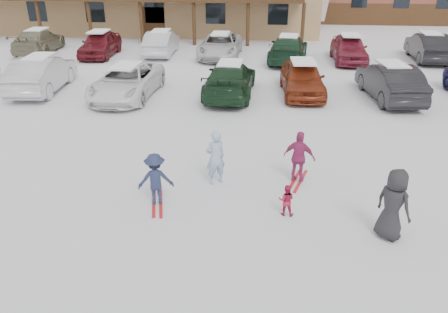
# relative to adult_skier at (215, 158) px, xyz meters

# --- Properties ---
(ground) EXTENTS (160.00, 160.00, 0.00)m
(ground) POSITION_rel_adult_skier_xyz_m (-0.03, -1.41, -0.76)
(ground) COLOR white
(ground) RESTS_ON ground
(adult_skier) EXTENTS (0.67, 0.60, 1.53)m
(adult_skier) POSITION_rel_adult_skier_xyz_m (0.00, 0.00, 0.00)
(adult_skier) COLOR #97ACCF
(adult_skier) RESTS_ON ground
(toddler_red) EXTENTS (0.42, 0.35, 0.80)m
(toddler_red) POSITION_rel_adult_skier_xyz_m (1.86, -1.43, -0.36)
(toddler_red) COLOR #AD1C3E
(toddler_red) RESTS_ON ground
(child_navy) EXTENTS (0.98, 0.70, 1.37)m
(child_navy) POSITION_rel_adult_skier_xyz_m (-1.34, -1.22, -0.08)
(child_navy) COLOR #202847
(child_navy) RESTS_ON ground
(skis_child_navy) EXTENTS (0.52, 1.41, 0.03)m
(skis_child_navy) POSITION_rel_adult_skier_xyz_m (-1.34, -1.22, -0.75)
(skis_child_navy) COLOR red
(skis_child_navy) RESTS_ON ground
(child_magenta) EXTENTS (0.93, 0.60, 1.47)m
(child_magenta) POSITION_rel_adult_skier_xyz_m (2.24, 0.29, -0.03)
(child_magenta) COLOR #A32D63
(child_magenta) RESTS_ON ground
(skis_child_magenta) EXTENTS (0.61, 1.40, 0.03)m
(skis_child_magenta) POSITION_rel_adult_skier_xyz_m (2.24, 0.29, -0.75)
(skis_child_magenta) COLOR red
(skis_child_magenta) RESTS_ON ground
(bystander_dark) EXTENTS (0.93, 0.95, 1.65)m
(bystander_dark) POSITION_rel_adult_skier_xyz_m (4.09, -2.12, 0.06)
(bystander_dark) COLOR black
(bystander_dark) RESTS_ON ground
(parked_car_1) EXTENTS (2.12, 4.91, 1.57)m
(parked_car_1) POSITION_rel_adult_skier_xyz_m (-8.78, 8.02, 0.02)
(parked_car_1) COLOR #B7B6BB
(parked_car_1) RESTS_ON ground
(parked_car_2) EXTENTS (2.46, 5.04, 1.38)m
(parked_car_2) POSITION_rel_adult_skier_xyz_m (-4.68, 7.46, -0.07)
(parked_car_2) COLOR white
(parked_car_2) RESTS_ON ground
(parked_car_3) EXTENTS (2.17, 5.02, 1.44)m
(parked_car_3) POSITION_rel_adult_skier_xyz_m (-0.27, 8.11, -0.04)
(parked_car_3) COLOR #18351E
(parked_car_3) RESTS_ON ground
(parked_car_4) EXTENTS (1.97, 4.42, 1.48)m
(parked_car_4) POSITION_rel_adult_skier_xyz_m (2.87, 8.57, -0.03)
(parked_car_4) COLOR maroon
(parked_car_4) RESTS_ON ground
(parked_car_5) EXTENTS (2.12, 4.77, 1.52)m
(parked_car_5) POSITION_rel_adult_skier_xyz_m (6.53, 8.24, -0.00)
(parked_car_5) COLOR black
(parked_car_5) RESTS_ON ground
(parked_car_7) EXTENTS (2.52, 5.12, 1.43)m
(parked_car_7) POSITION_rel_adult_skier_xyz_m (-12.94, 16.02, -0.05)
(parked_car_7) COLOR gray
(parked_car_7) RESTS_ON ground
(parked_car_8) EXTENTS (1.92, 4.42, 1.48)m
(parked_car_8) POSITION_rel_adult_skier_xyz_m (-8.74, 15.37, -0.02)
(parked_car_8) COLOR maroon
(parked_car_8) RESTS_ON ground
(parked_car_9) EXTENTS (1.70, 4.45, 1.45)m
(parked_car_9) POSITION_rel_adult_skier_xyz_m (-5.15, 16.11, -0.04)
(parked_car_9) COLOR silver
(parked_car_9) RESTS_ON ground
(parked_car_10) EXTENTS (2.41, 5.09, 1.40)m
(parked_car_10) POSITION_rel_adult_skier_xyz_m (-1.48, 15.76, -0.06)
(parked_car_10) COLOR silver
(parked_car_10) RESTS_ON ground
(parked_car_11) EXTENTS (2.59, 5.23, 1.46)m
(parked_car_11) POSITION_rel_adult_skier_xyz_m (2.50, 14.97, -0.03)
(parked_car_11) COLOR #193C25
(parked_car_11) RESTS_ON ground
(parked_car_12) EXTENTS (1.86, 4.49, 1.52)m
(parked_car_12) POSITION_rel_adult_skier_xyz_m (5.95, 15.26, -0.00)
(parked_car_12) COLOR maroon
(parked_car_12) RESTS_ON ground
(parked_car_13) EXTENTS (1.88, 4.79, 1.55)m
(parked_car_13) POSITION_rel_adult_skier_xyz_m (10.58, 16.08, 0.01)
(parked_car_13) COLOR black
(parked_car_13) RESTS_ON ground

